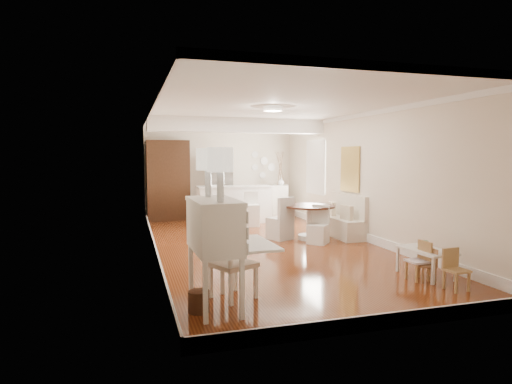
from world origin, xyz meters
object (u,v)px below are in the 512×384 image
kids_table (426,263)px  sideboard (280,201)px  bar_stool_right (252,209)px  wicker_basket (199,301)px  secretary_bureau (214,254)px  kids_chair_c (457,270)px  kids_chair_b (418,261)px  breakfast_counter (234,204)px  gustavian_armchair (233,263)px  fridge (232,188)px  slip_chair_near (318,225)px  dining_table (310,222)px  bar_stool_left (216,205)px  slip_chair_far (280,218)px  pantry_cabinet (168,180)px  kids_chair_a (426,265)px

kids_table → sideboard: bearing=90.1°
bar_stool_right → wicker_basket: bearing=-105.4°
secretary_bureau → bar_stool_right: bearing=68.0°
secretary_bureau → kids_chair_c: (3.33, -0.29, -0.38)m
kids_chair_b → breakfast_counter: size_ratio=0.29×
wicker_basket → breakfast_counter: 6.82m
kids_chair_c → breakfast_counter: bearing=99.6°
gustavian_armchair → sideboard: bearing=-50.4°
bar_stool_right → fridge: fridge is taller
slip_chair_near → breakfast_counter: size_ratio=0.39×
dining_table → sideboard: (0.51, 3.34, 0.11)m
kids_table → bar_stool_left: 6.10m
bar_stool_left → fridge: size_ratio=0.60×
slip_chair_near → gustavian_armchair: bearing=-87.0°
slip_chair_far → breakfast_counter: 2.59m
kids_chair_c → sideboard: size_ratio=0.56×
fridge → kids_chair_b: bearing=-81.0°
dining_table → sideboard: sideboard is taller
slip_chair_far → kids_chair_c: bearing=81.6°
bar_stool_right → kids_table: bearing=-70.2°
slip_chair_far → sideboard: size_ratio=0.92×
pantry_cabinet → dining_table: bearing=-54.4°
kids_chair_c → slip_chair_near: bearing=94.9°
slip_chair_near → breakfast_counter: breakfast_counter is taller
wicker_basket → pantry_cabinet: bearing=87.6°
secretary_bureau → kids_chair_b: (3.13, 0.28, -0.37)m
gustavian_armchair → bar_stool_right: bearing=-44.2°
kids_table → bar_stool_right: 5.46m
kids_chair_c → fridge: size_ratio=0.32×
kids_table → sideboard: sideboard is taller
wicker_basket → kids_chair_b: (3.35, 0.38, 0.17)m
fridge → pantry_cabinet: bearing=179.1°
bar_stool_right → pantry_cabinet: (-2.01, 1.77, 0.69)m
slip_chair_far → breakfast_counter: (-0.43, 2.55, 0.04)m
dining_table → bar_stool_right: bar_stool_right is taller
kids_table → slip_chair_far: bearing=108.4°
wicker_basket → kids_chair_b: bearing=6.5°
kids_chair_a → pantry_cabinet: size_ratio=0.22×
bar_stool_right → sideboard: (1.25, 1.27, 0.04)m
kids_chair_b → wicker_basket: bearing=-86.4°
wicker_basket → kids_table: 3.62m
bar_stool_left → fridge: bearing=45.0°
kids_chair_c → slip_chair_near: 3.49m
kids_chair_a → sideboard: bearing=-173.4°
slip_chair_near → fridge: size_ratio=0.45×
dining_table → bar_stool_right: 2.20m
gustavian_armchair → breakfast_counter: breakfast_counter is taller
wicker_basket → kids_chair_b: kids_chair_b is taller
breakfast_counter → dining_table: bearing=-69.1°
slip_chair_near → fridge: fridge is taller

